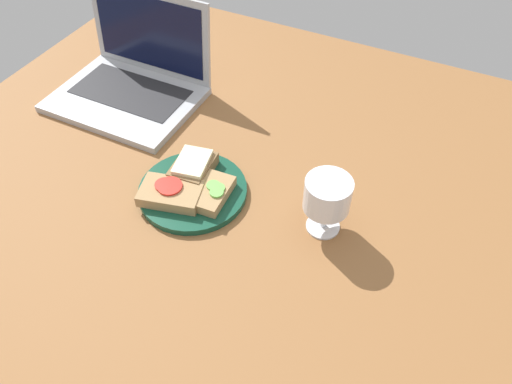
{
  "coord_description": "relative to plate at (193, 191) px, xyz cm",
  "views": [
    {
      "loc": [
        33.65,
        -53.18,
        76.03
      ],
      "look_at": [
        5.9,
        3.26,
        8.0
      ],
      "focal_mm": 35.0,
      "sensor_mm": 36.0,
      "label": 1
    }
  ],
  "objects": [
    {
      "name": "plate",
      "position": [
        0.0,
        0.0,
        0.0
      ],
      "size": [
        21.47,
        21.47,
        1.41
      ],
      "primitive_type": "cylinder",
      "color": "#144733",
      "rests_on": "wooden_table"
    },
    {
      "name": "laptop",
      "position": [
        -29.79,
        22.36,
        3.43
      ],
      "size": [
        33.22,
        27.11,
        21.88
      ],
      "color": "#ADAFB5",
      "rests_on": "wooden_table"
    },
    {
      "name": "wooden_table",
      "position": [
        7.2,
        -1.55,
        -2.2
      ],
      "size": [
        140.0,
        140.0,
        3.0
      ],
      "primitive_type": "cube",
      "color": "brown",
      "rests_on": "ground"
    },
    {
      "name": "sandwich_with_cheese",
      "position": [
        -2.12,
        3.98,
        2.32
      ],
      "size": [
        7.99,
        10.1,
        3.41
      ],
      "color": "brown",
      "rests_on": "plate"
    },
    {
      "name": "wine_glass",
      "position": [
        26.2,
        3.42,
        7.5
      ],
      "size": [
        8.45,
        8.45,
        11.96
      ],
      "color": "white",
      "rests_on": "wooden_table"
    },
    {
      "name": "sandwich_with_tomato",
      "position": [
        -2.45,
        -3.79,
        1.98
      ],
      "size": [
        13.22,
        10.08,
        2.8
      ],
      "color": "#A88456",
      "rests_on": "plate"
    },
    {
      "name": "sandwich_with_cucumber",
      "position": [
        4.56,
        -0.14,
        1.84
      ],
      "size": [
        6.68,
        10.22,
        2.55
      ],
      "color": "#A88456",
      "rests_on": "plate"
    }
  ]
}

